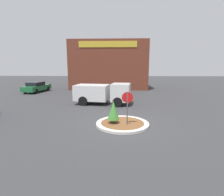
% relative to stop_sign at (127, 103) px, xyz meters
% --- Properties ---
extents(ground_plane, '(120.00, 120.00, 0.00)m').
position_rel_stop_sign_xyz_m(ground_plane, '(-0.27, 0.33, -1.48)').
color(ground_plane, '#38383A').
extents(traffic_island, '(3.31, 3.31, 0.14)m').
position_rel_stop_sign_xyz_m(traffic_island, '(-0.27, 0.33, -1.41)').
color(traffic_island, beige).
rests_on(traffic_island, ground_plane).
extents(stop_sign, '(0.66, 0.07, 2.16)m').
position_rel_stop_sign_xyz_m(stop_sign, '(0.00, 0.00, 0.00)').
color(stop_sign, '#4C4C51').
rests_on(stop_sign, ground_plane).
extents(island_shrub, '(0.73, 0.73, 1.37)m').
position_rel_stop_sign_xyz_m(island_shrub, '(-0.84, 0.27, -0.54)').
color(island_shrub, brown).
rests_on(island_shrub, traffic_island).
extents(utility_truck, '(5.53, 2.94, 2.03)m').
position_rel_stop_sign_xyz_m(utility_truck, '(-2.10, 6.54, -0.35)').
color(utility_truck, silver).
rests_on(utility_truck, ground_plane).
extents(storefront_building, '(12.41, 6.07, 7.73)m').
position_rel_stop_sign_xyz_m(storefront_building, '(-2.18, 19.64, 2.39)').
color(storefront_building, brown).
rests_on(storefront_building, ground_plane).
extents(parked_sedan_green, '(2.51, 4.98, 1.48)m').
position_rel_stop_sign_xyz_m(parked_sedan_green, '(-12.35, 14.41, -0.73)').
color(parked_sedan_green, '#1E6638').
rests_on(parked_sedan_green, ground_plane).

